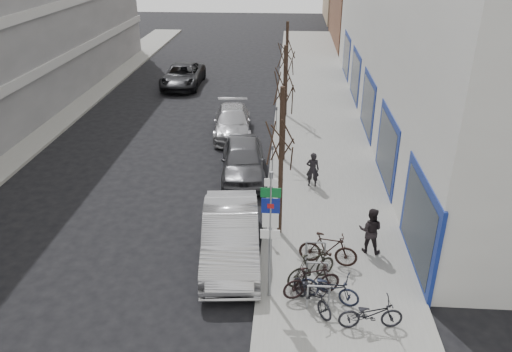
# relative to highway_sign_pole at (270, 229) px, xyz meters

# --- Properties ---
(ground) EXTENTS (120.00, 120.00, 0.00)m
(ground) POSITION_rel_highway_sign_pole_xyz_m (-2.40, 0.01, -2.46)
(ground) COLOR black
(ground) RESTS_ON ground
(sidewalk_east) EXTENTS (5.00, 70.00, 0.15)m
(sidewalk_east) POSITION_rel_highway_sign_pole_xyz_m (2.10, 10.01, -2.38)
(sidewalk_east) COLOR slate
(sidewalk_east) RESTS_ON ground
(sidewalk_west) EXTENTS (3.00, 70.00, 0.15)m
(sidewalk_west) POSITION_rel_highway_sign_pole_xyz_m (-13.40, 10.01, -2.38)
(sidewalk_west) COLOR slate
(sidewalk_west) RESTS_ON ground
(brick_building_far) EXTENTS (12.00, 14.00, 8.00)m
(brick_building_far) POSITION_rel_highway_sign_pole_xyz_m (10.60, 40.01, 1.54)
(brick_building_far) COLOR brown
(brick_building_far) RESTS_ON ground
(highway_sign_pole) EXTENTS (0.55, 0.10, 4.20)m
(highway_sign_pole) POSITION_rel_highway_sign_pole_xyz_m (0.00, 0.00, 0.00)
(highway_sign_pole) COLOR gray
(highway_sign_pole) RESTS_ON ground
(bike_rack) EXTENTS (0.66, 2.26, 0.83)m
(bike_rack) POSITION_rel_highway_sign_pole_xyz_m (1.40, 0.61, -1.80)
(bike_rack) COLOR gray
(bike_rack) RESTS_ON sidewalk_east
(tree_near) EXTENTS (1.80, 1.80, 5.50)m
(tree_near) POSITION_rel_highway_sign_pole_xyz_m (0.20, 3.51, 1.65)
(tree_near) COLOR black
(tree_near) RESTS_ON ground
(tree_mid) EXTENTS (1.80, 1.80, 5.50)m
(tree_mid) POSITION_rel_highway_sign_pole_xyz_m (0.20, 10.01, 1.65)
(tree_mid) COLOR black
(tree_mid) RESTS_ON ground
(tree_far) EXTENTS (1.80, 1.80, 5.50)m
(tree_far) POSITION_rel_highway_sign_pole_xyz_m (0.20, 16.51, 1.65)
(tree_far) COLOR black
(tree_far) RESTS_ON ground
(meter_front) EXTENTS (0.10, 0.08, 1.27)m
(meter_front) POSITION_rel_highway_sign_pole_xyz_m (-0.25, 3.01, -1.54)
(meter_front) COLOR gray
(meter_front) RESTS_ON sidewalk_east
(meter_mid) EXTENTS (0.10, 0.08, 1.27)m
(meter_mid) POSITION_rel_highway_sign_pole_xyz_m (-0.25, 8.51, -1.54)
(meter_mid) COLOR gray
(meter_mid) RESTS_ON sidewalk_east
(meter_back) EXTENTS (0.10, 0.08, 1.27)m
(meter_back) POSITION_rel_highway_sign_pole_xyz_m (-0.25, 14.01, -1.54)
(meter_back) COLOR gray
(meter_back) RESTS_ON sidewalk_east
(bike_near_left) EXTENTS (1.46, 1.77, 1.09)m
(bike_near_left) POSITION_rel_highway_sign_pole_xyz_m (1.23, -0.42, -1.76)
(bike_near_left) COLOR black
(bike_near_left) RESTS_ON sidewalk_east
(bike_near_right) EXTENTS (1.87, 1.10, 1.09)m
(bike_near_right) POSITION_rel_highway_sign_pole_xyz_m (1.23, 0.07, -1.76)
(bike_near_right) COLOR black
(bike_near_right) RESTS_ON sidewalk_east
(bike_mid_curb) EXTENTS (1.87, 1.11, 1.10)m
(bike_mid_curb) POSITION_rel_highway_sign_pole_xyz_m (1.73, -0.10, -1.76)
(bike_mid_curb) COLOR black
(bike_mid_curb) RESTS_ON sidewalk_east
(bike_mid_inner) EXTENTS (1.76, 1.45, 1.08)m
(bike_mid_inner) POSITION_rel_highway_sign_pole_xyz_m (1.23, 0.76, -1.77)
(bike_mid_inner) COLOR black
(bike_mid_inner) RESTS_ON sidewalk_east
(bike_far_curb) EXTENTS (1.80, 0.71, 1.07)m
(bike_far_curb) POSITION_rel_highway_sign_pole_xyz_m (2.77, -1.13, -1.77)
(bike_far_curb) COLOR black
(bike_far_curb) RESTS_ON sidewalk_east
(bike_far_inner) EXTENTS (1.98, 0.91, 1.16)m
(bike_far_inner) POSITION_rel_highway_sign_pole_xyz_m (1.80, 1.70, -1.73)
(bike_far_inner) COLOR black
(bike_far_inner) RESTS_ON sidewalk_east
(parked_car_front) EXTENTS (2.33, 5.35, 1.71)m
(parked_car_front) POSITION_rel_highway_sign_pole_xyz_m (-1.37, 2.05, -1.60)
(parked_car_front) COLOR #A6A7AB
(parked_car_front) RESTS_ON ground
(parked_car_mid) EXTENTS (2.34, 4.88, 1.61)m
(parked_car_mid) POSITION_rel_highway_sign_pole_xyz_m (-1.55, 8.34, -1.65)
(parked_car_mid) COLOR #47474C
(parked_car_mid) RESTS_ON ground
(parked_car_back) EXTENTS (2.43, 5.02, 1.41)m
(parked_car_back) POSITION_rel_highway_sign_pole_xyz_m (-2.60, 13.46, -1.75)
(parked_car_back) COLOR #98999D
(parked_car_back) RESTS_ON ground
(lane_car) EXTENTS (2.58, 5.54, 1.54)m
(lane_car) POSITION_rel_highway_sign_pole_xyz_m (-7.17, 22.70, -1.69)
(lane_car) COLOR black
(lane_car) RESTS_ON ground
(pedestrian_near) EXTENTS (0.57, 0.39, 1.52)m
(pedestrian_near) POSITION_rel_highway_sign_pole_xyz_m (1.48, 7.29, -1.55)
(pedestrian_near) COLOR black
(pedestrian_near) RESTS_ON sidewalk_east
(pedestrian_far) EXTENTS (0.69, 0.55, 1.65)m
(pedestrian_far) POSITION_rel_highway_sign_pole_xyz_m (3.23, 2.54, -1.48)
(pedestrian_far) COLOR black
(pedestrian_far) RESTS_ON sidewalk_east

